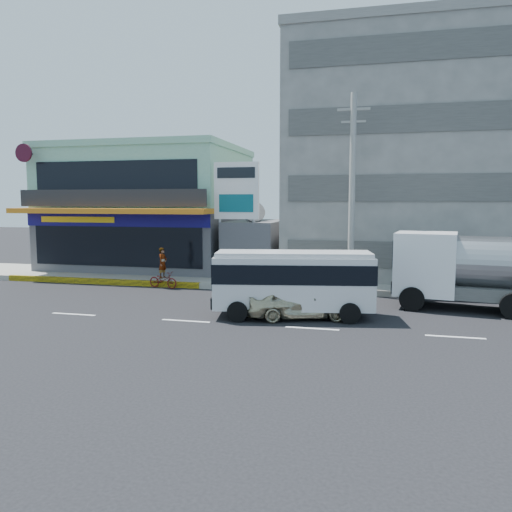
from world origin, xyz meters
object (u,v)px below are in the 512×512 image
at_px(billboard, 237,197).
at_px(sedan, 299,301).
at_px(concrete_building, 424,164).
at_px(minibus, 293,278).
at_px(tanker_truck, 489,270).
at_px(motorcycle_rider, 163,275).
at_px(satellite_dish, 253,220).
at_px(shop_building, 151,212).
at_px(utility_pole_near, 352,192).

distance_m(billboard, sedan, 9.99).
xyz_separation_m(concrete_building, minibus, (-6.00, -13.30, -5.40)).
bearing_deg(tanker_truck, motorcycle_rider, 172.60).
bearing_deg(satellite_dish, tanker_truck, -27.66).
xyz_separation_m(shop_building, utility_pole_near, (14.00, -6.55, 1.15)).
height_order(minibus, sedan, minibus).
bearing_deg(sedan, shop_building, 26.89).
bearing_deg(satellite_dish, shop_building, 159.79).
xyz_separation_m(billboard, motorcycle_rider, (-3.50, -2.40, -4.20)).
relative_size(concrete_building, minibus, 2.40).
bearing_deg(concrete_building, shop_building, -176.65).
xyz_separation_m(shop_building, billboard, (7.50, -4.75, 0.93)).
relative_size(utility_pole_near, motorcycle_rider, 4.53).
bearing_deg(billboard, sedan, -58.23).
distance_m(billboard, tanker_truck, 13.62).
height_order(minibus, tanker_truck, tanker_truck).
bearing_deg(utility_pole_near, motorcycle_rider, -176.57).
relative_size(tanker_truck, motorcycle_rider, 3.96).
bearing_deg(sedan, utility_pole_near, -34.06).
distance_m(concrete_building, satellite_dish, 11.30).
bearing_deg(shop_building, satellite_dish, -20.21).
relative_size(utility_pole_near, minibus, 1.50).
distance_m(concrete_building, motorcycle_rider, 17.39).
bearing_deg(satellite_dish, billboard, -105.52).
distance_m(shop_building, minibus, 17.31).
xyz_separation_m(shop_building, tanker_truck, (19.97, -9.22, -2.21)).
relative_size(shop_building, tanker_truck, 1.42).
bearing_deg(motorcycle_rider, shop_building, 119.24).
relative_size(satellite_dish, utility_pole_near, 0.15).
distance_m(utility_pole_near, motorcycle_rider, 10.95).
bearing_deg(utility_pole_near, billboard, 164.52).
height_order(concrete_building, satellite_dish, concrete_building).
distance_m(minibus, motorcycle_rider, 9.52).
bearing_deg(satellite_dish, concrete_building, 21.80).
height_order(concrete_building, motorcycle_rider, concrete_building).
distance_m(shop_building, utility_pole_near, 15.50).
relative_size(billboard, utility_pole_near, 0.69).
height_order(billboard, motorcycle_rider, billboard).
xyz_separation_m(shop_building, satellite_dish, (8.00, -2.95, -0.42)).
bearing_deg(satellite_dish, utility_pole_near, -30.96).
distance_m(satellite_dish, billboard, 2.31).
relative_size(concrete_building, sedan, 3.79).
height_order(satellite_dish, motorcycle_rider, satellite_dish).
height_order(billboard, utility_pole_near, utility_pole_near).
relative_size(satellite_dish, tanker_truck, 0.17).
bearing_deg(motorcycle_rider, sedan, -32.66).
distance_m(satellite_dish, tanker_truck, 13.63).
bearing_deg(billboard, minibus, -59.02).
bearing_deg(utility_pole_near, tanker_truck, -24.12).
xyz_separation_m(billboard, utility_pole_near, (6.50, -1.80, 0.22)).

